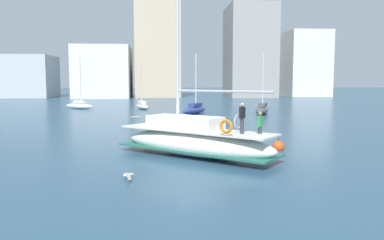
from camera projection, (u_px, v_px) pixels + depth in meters
ground_plane at (201, 154)px, 21.97m from camera, size 400.00×400.00×0.00m
main_sailboat at (194, 140)px, 21.27m from camera, size 8.86×8.05×14.03m
moored_sloop_near at (262, 109)px, 47.81m from camera, size 3.48×5.77×7.62m
moored_sloop_far at (142, 106)px, 56.04m from camera, size 2.58×4.81×6.16m
moored_catamaran at (79, 105)px, 56.45m from camera, size 4.89×3.82×7.92m
moored_cutter_left at (194, 109)px, 47.88m from camera, size 4.13×5.62×7.45m
seagull at (128, 175)px, 16.33m from camera, size 0.50×1.27×0.18m
mooring_buoy at (278, 146)px, 23.22m from camera, size 0.71×0.71×0.95m
waterfront_buildings at (187, 60)px, 96.81m from camera, size 80.71×19.09×24.84m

